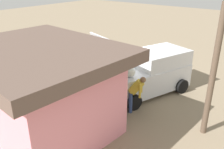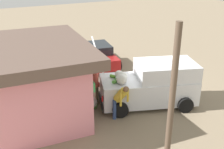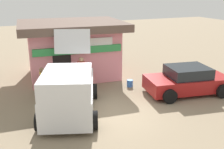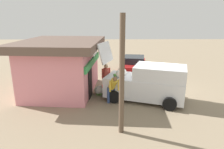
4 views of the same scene
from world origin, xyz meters
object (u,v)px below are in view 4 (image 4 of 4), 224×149
object	(u,v)px
paint_bucket	(112,78)
unloaded_banana_pile	(100,90)
delivery_van	(148,83)
customer_bending	(113,87)
storefront_bar	(62,65)
vendor_standing	(106,76)
parked_sedan	(134,65)

from	to	relation	value
paint_bucket	unloaded_banana_pile	bearing A→B (deg)	165.05
delivery_van	customer_bending	distance (m)	1.96
storefront_bar	unloaded_banana_pile	distance (m)	2.73
vendor_standing	paint_bucket	distance (m)	2.60
storefront_bar	customer_bending	xyz separation A→B (m)	(-1.97, -2.99, -0.70)
delivery_van	vendor_standing	size ratio (longest dim) A/B	2.80
parked_sedan	delivery_van	bearing A→B (deg)	-179.63
parked_sedan	paint_bucket	bearing A→B (deg)	139.24
delivery_van	parked_sedan	size ratio (longest dim) A/B	1.17
parked_sedan	vendor_standing	xyz separation A→B (m)	(-4.57, 2.22, 0.38)
vendor_standing	unloaded_banana_pile	size ratio (longest dim) A/B	1.76
delivery_van	parked_sedan	distance (m)	5.79
parked_sedan	paint_bucket	size ratio (longest dim) A/B	11.53
delivery_van	paint_bucket	size ratio (longest dim) A/B	13.44
delivery_van	paint_bucket	world-z (taller)	delivery_van
storefront_bar	vendor_standing	xyz separation A→B (m)	(-0.26, -2.62, -0.63)
delivery_van	vendor_standing	world-z (taller)	delivery_van
delivery_van	vendor_standing	xyz separation A→B (m)	(1.21, 2.26, 0.03)
parked_sedan	customer_bending	bearing A→B (deg)	163.54
delivery_van	unloaded_banana_pile	xyz separation A→B (m)	(0.92, 2.61, -0.74)
paint_bucket	customer_bending	bearing A→B (deg)	179.78
storefront_bar	unloaded_banana_pile	xyz separation A→B (m)	(-0.55, -2.27, -1.40)
unloaded_banana_pile	paint_bucket	distance (m)	2.82
storefront_bar	customer_bending	bearing A→B (deg)	-123.39
parked_sedan	unloaded_banana_pile	size ratio (longest dim) A/B	4.24
storefront_bar	vendor_standing	world-z (taller)	storefront_bar
storefront_bar	delivery_van	distance (m)	5.14
storefront_bar	customer_bending	world-z (taller)	storefront_bar
parked_sedan	vendor_standing	world-z (taller)	vendor_standing
parked_sedan	unloaded_banana_pile	bearing A→B (deg)	152.16
vendor_standing	paint_bucket	size ratio (longest dim) A/B	4.79
vendor_standing	unloaded_banana_pile	xyz separation A→B (m)	(-0.29, 0.34, -0.77)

